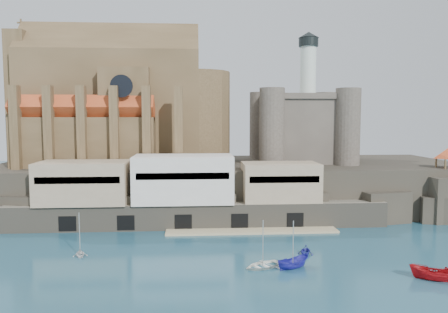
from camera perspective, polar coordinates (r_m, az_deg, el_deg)
name	(u,v)px	position (r m, az deg, el deg)	size (l,w,h in m)	color
ground	(255,267)	(60.26, 4.01, -14.21)	(300.00, 300.00, 0.00)	navy
promontory	(230,185)	(97.17, 0.76, -3.77)	(100.00, 36.00, 10.00)	black
quay	(183,193)	(80.64, -5.43, -4.81)	(70.00, 12.00, 13.05)	#6C6656
church	(121,108)	(99.55, -13.30, 6.24)	(47.00, 25.93, 30.51)	brown
castle_keep	(301,125)	(100.31, 10.01, 4.11)	(21.20, 21.20, 29.30)	#494239
rock_outcrop	(447,198)	(97.41, 27.14, -4.86)	(14.50, 10.50, 8.70)	black
boat_2	(293,268)	(60.43, 8.98, -14.21)	(1.83, 1.88, 4.87)	#2826A0
boat_4	(80,256)	(67.62, -18.26, -12.29)	(2.53, 1.55, 2.93)	silver
boat_5	(432,280)	(61.31, 25.56, -14.37)	(2.02, 2.07, 5.37)	#A70F14
boat_6	(263,267)	(60.35, 5.08, -14.19)	(3.87, 1.12, 5.42)	white
boat_7	(305,254)	(66.56, 10.59, -12.40)	(2.77, 1.69, 3.21)	#292C9D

